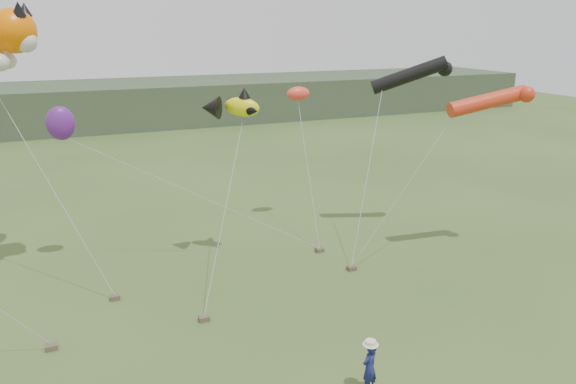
# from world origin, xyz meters

# --- Properties ---
(ground) EXTENTS (120.00, 120.00, 0.00)m
(ground) POSITION_xyz_m (0.00, 0.00, 0.00)
(ground) COLOR #385123
(ground) RESTS_ON ground
(headland) EXTENTS (90.00, 13.00, 4.00)m
(headland) POSITION_xyz_m (-3.11, 44.69, 1.92)
(headland) COLOR #2D3D28
(headland) RESTS_ON ground
(festival_attendant) EXTENTS (0.62, 0.53, 1.45)m
(festival_attendant) POSITION_xyz_m (0.36, -2.13, 0.73)
(festival_attendant) COLOR navy
(festival_attendant) RESTS_ON ground
(sandbag_anchors) EXTENTS (11.64, 4.15, 0.17)m
(sandbag_anchors) POSITION_xyz_m (-1.71, 4.95, 0.09)
(sandbag_anchors) COLOR brown
(sandbag_anchors) RESTS_ON ground
(fish_kite) EXTENTS (2.52, 1.65, 1.20)m
(fish_kite) POSITION_xyz_m (-0.25, 7.86, 6.46)
(fish_kite) COLOR yellow
(fish_kite) RESTS_ON ground
(tube_kites) EXTENTS (4.94, 5.50, 2.32)m
(tube_kites) POSITION_xyz_m (9.29, 6.44, 7.01)
(tube_kites) COLOR black
(tube_kites) RESTS_ON ground
(misc_kites) EXTENTS (11.80, 2.03, 1.51)m
(misc_kites) POSITION_xyz_m (-2.88, 10.47, 6.05)
(misc_kites) COLOR #EF3E2B
(misc_kites) RESTS_ON ground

